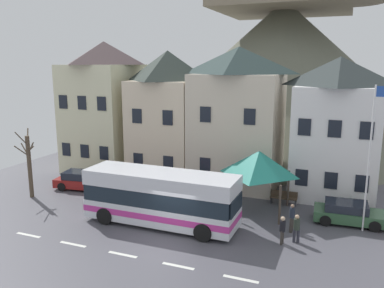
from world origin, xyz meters
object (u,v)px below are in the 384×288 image
pedestrian_00 (292,218)px  pedestrian_01 (282,228)px  pedestrian_02 (297,227)px  transit_bus (161,198)px  parked_car_00 (84,180)px  public_bench (284,197)px  townhouse_00 (106,106)px  townhouse_03 (336,128)px  townhouse_01 (168,115)px  bare_tree_00 (29,164)px  townhouse_02 (237,118)px  parked_car_01 (348,213)px  bus_shelter (259,163)px  flagpole (371,150)px  hilltop_castle (283,66)px

pedestrian_00 → pedestrian_01: size_ratio=1.07×
pedestrian_02 → transit_bus: bearing=-176.4°
parked_car_00 → pedestrian_00: size_ratio=2.83×
transit_bus → public_bench: 8.69m
townhouse_00 → townhouse_03: (19.15, -0.71, -0.70)m
townhouse_00 → townhouse_01: bearing=-5.1°
parked_car_00 → townhouse_01: bearing=42.7°
townhouse_00 → townhouse_01: (6.29, -0.56, -0.42)m
transit_bus → pedestrian_00: size_ratio=5.58×
townhouse_01 → bare_tree_00: size_ratio=2.13×
townhouse_02 → pedestrian_02: townhouse_02 is taller
parked_car_01 → public_bench: size_ratio=2.31×
pedestrian_00 → public_bench: bearing=104.4°
transit_bus → bus_shelter: bearing=41.2°
parked_car_01 → pedestrian_02: size_ratio=2.64×
parked_car_00 → flagpole: (19.29, -0.35, 4.01)m
transit_bus → pedestrian_01: bearing=0.1°
hilltop_castle → parked_car_01: (8.00, -24.05, -8.32)m
townhouse_00 → flagpole: size_ratio=1.36×
bus_shelter → pedestrian_02: (2.87, -3.69, -2.30)m
hilltop_castle → public_bench: bearing=-79.9°
townhouse_02 → parked_car_00: (-10.24, -5.42, -4.58)m
townhouse_02 → parked_car_01: townhouse_02 is taller
townhouse_03 → transit_bus: size_ratio=1.07×
townhouse_00 → townhouse_01: 6.33m
townhouse_03 → hilltop_castle: hilltop_castle is taller
parked_car_00 → pedestrian_00: 15.64m
townhouse_03 → flagpole: bearing=-70.5°
hilltop_castle → pedestrian_02: hilltop_castle is taller
townhouse_03 → bus_shelter: 6.71m
townhouse_02 → flagpole: bearing=-32.5°
townhouse_03 → public_bench: townhouse_03 is taller
parked_car_01 → pedestrian_00: 3.86m
townhouse_02 → pedestrian_01: size_ratio=6.87×
townhouse_03 → parked_car_00: townhouse_03 is taller
bus_shelter → transit_bus: bearing=-138.8°
parked_car_00 → pedestrian_01: (15.27, -3.74, 0.22)m
townhouse_03 → bare_tree_00: bearing=-157.3°
public_bench → bare_tree_00: bare_tree_00 is taller
townhouse_02 → parked_car_00: size_ratio=2.28×
flagpole → pedestrian_00: bearing=-156.5°
townhouse_03 → bus_shelter: (-4.23, -4.91, -1.71)m
townhouse_03 → townhouse_02: bearing=179.3°
pedestrian_01 → pedestrian_02: bearing=36.1°
bare_tree_00 → pedestrian_00: bearing=2.8°
hilltop_castle → pedestrian_02: size_ratio=24.00×
pedestrian_02 → flagpole: size_ratio=0.19×
bare_tree_00 → townhouse_03: bearing=22.7°
transit_bus → bare_tree_00: bare_tree_00 is taller
townhouse_03 → townhouse_00: bearing=177.9°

